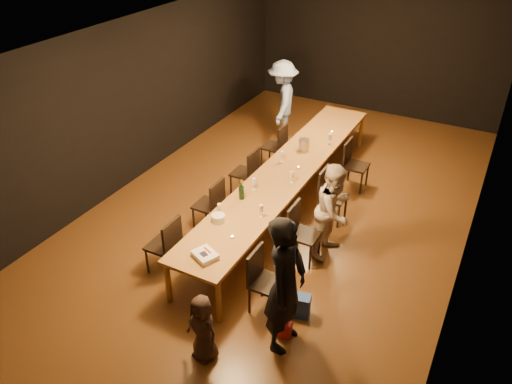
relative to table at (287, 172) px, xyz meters
The scene contains 30 objects.
ground 0.70m from the table, ahead, with size 10.00×10.00×0.00m, color #3F250F.
room_shell 1.38m from the table, ahead, with size 6.04×10.04×3.02m.
table is the anchor object (origin of this frame).
chair_right_0 2.56m from the table, 70.50° to the right, with size 0.42×0.42×0.93m, color black, non-canonical shape.
chair_right_1 1.49m from the table, 54.69° to the right, with size 0.42×0.42×0.93m, color black, non-canonical shape.
chair_right_2 0.88m from the table, ahead, with size 0.42×0.42×0.93m, color black, non-canonical shape.
chair_right_3 1.49m from the table, 54.69° to the left, with size 0.42×0.42×0.93m, color black, non-canonical shape.
chair_left_0 2.56m from the table, 109.50° to the right, with size 0.42×0.42×0.93m, color black, non-canonical shape.
chair_left_1 1.49m from the table, 125.31° to the right, with size 0.42×0.42×0.93m, color black, non-canonical shape.
chair_left_2 0.88m from the table, behind, with size 0.42×0.42×0.93m, color black, non-canonical shape.
chair_left_3 1.49m from the table, 125.31° to the left, with size 0.42×0.42×0.93m, color black, non-canonical shape.
woman_birthday 3.08m from the table, 65.49° to the right, with size 0.67×0.44×1.85m, color black.
woman_tan 1.42m from the table, 35.64° to the right, with size 0.74×0.58×1.52m, color beige.
man_blue 2.78m from the table, 117.40° to the left, with size 1.14×0.66×1.77m, color #91A9E1.
child 3.51m from the table, 81.28° to the right, with size 0.46×0.30×0.93m, color #38251F.
gift_bag_red 3.05m from the table, 65.48° to the right, with size 0.19×0.11×0.23m, color red.
gift_bag_blue 2.69m from the table, 60.94° to the right, with size 0.26×0.18×0.33m, color #274BA9.
birthday_cake 2.64m from the table, 88.97° to the right, with size 0.39×0.36×0.08m.
plate_stack 1.88m from the table, 96.99° to the right, with size 0.20×0.20×0.11m, color silver.
champagne_bottle 1.22m from the table, 101.17° to the right, with size 0.08×0.08×0.34m, color black, non-canonical shape.
ice_bucket 0.82m from the table, 93.35° to the left, with size 0.19×0.19×0.21m, color #AAAAAF.
wineglass_0 1.76m from the table, 99.44° to the right, with size 0.06×0.06×0.21m, color beige, non-canonical shape.
wineglass_1 1.50m from the table, 79.95° to the right, with size 0.06×0.06×0.21m, color beige, non-canonical shape.
wineglass_2 0.88m from the table, 102.70° to the right, with size 0.06×0.06×0.21m, color silver, non-canonical shape.
wineglass_3 0.47m from the table, 56.46° to the right, with size 0.06×0.06×0.21m, color beige, non-canonical shape.
wineglass_4 0.32m from the table, 135.53° to the left, with size 0.06×0.06×0.21m, color silver, non-canonical shape.
wineglass_5 1.29m from the table, 77.49° to the left, with size 0.06×0.06×0.21m, color silver, non-canonical shape.
tealight_near 2.12m from the table, 85.94° to the right, with size 0.05×0.05×0.03m, color #B2B7B2.
tealight_mid 0.20m from the table, 38.13° to the left, with size 0.05×0.05×0.03m, color #B2B7B2.
tealight_far 1.73m from the table, 85.02° to the left, with size 0.05×0.05×0.03m, color #B2B7B2.
Camera 1 is at (3.02, -6.80, 4.91)m, focal length 35.00 mm.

